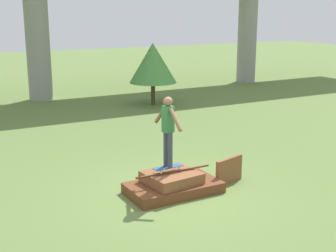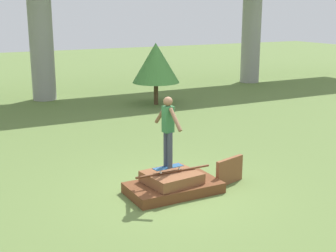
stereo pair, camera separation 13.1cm
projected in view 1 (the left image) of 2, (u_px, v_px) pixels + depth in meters
ground_plane at (173, 193)px, 11.08m from camera, size 80.00×80.00×0.00m
scrap_pile at (173, 184)px, 11.03m from camera, size 2.19×1.25×0.56m
scrap_plank_loose at (229, 171)px, 11.62m from camera, size 0.91×0.35×0.65m
skateboard at (168, 167)px, 10.92m from camera, size 0.75×0.28×0.09m
skater at (168, 127)px, 10.68m from camera, size 0.24×1.09×1.66m
tree_behind_left at (153, 63)px, 20.81m from camera, size 2.12×2.12×2.78m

